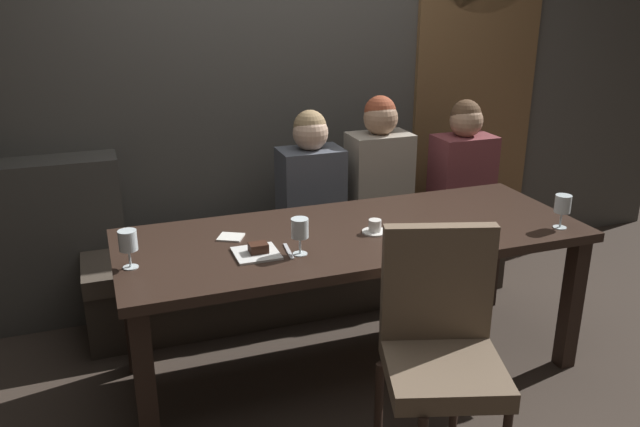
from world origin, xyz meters
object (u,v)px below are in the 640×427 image
object	(u,v)px
wine_glass_center_front	(563,205)
banquette_bench	(307,271)
diner_bearded	(379,166)
dining_table	(354,248)
wine_glass_near_right	(300,229)
espresso_cup	(375,227)
dessert_plate	(257,251)
diner_redhead	(311,178)
fork_on_table	(289,251)
chair_near_side	(441,337)
wine_glass_near_left	(128,242)
diner_far_end	(463,163)

from	to	relation	value
wine_glass_center_front	banquette_bench	bearing A→B (deg)	133.72
diner_bearded	wine_glass_center_front	distance (m)	1.13
wine_glass_center_front	dining_table	bearing A→B (deg)	162.96
wine_glass_near_right	espresso_cup	distance (m)	0.44
wine_glass_near_right	dessert_plate	world-z (taller)	wine_glass_near_right
diner_redhead	fork_on_table	world-z (taller)	diner_redhead
chair_near_side	diner_redhead	bearing A→B (deg)	91.29
diner_bearded	fork_on_table	world-z (taller)	diner_bearded
chair_near_side	fork_on_table	bearing A→B (deg)	125.83
wine_glass_near_right	dessert_plate	xyz separation A→B (m)	(-0.18, 0.06, -0.10)
chair_near_side	fork_on_table	distance (m)	0.76
chair_near_side	dessert_plate	xyz separation A→B (m)	(-0.57, 0.61, 0.20)
wine_glass_near_left	espresso_cup	bearing A→B (deg)	0.98
dessert_plate	espresso_cup	bearing A→B (deg)	6.05
dining_table	diner_redhead	xyz separation A→B (m)	(0.03, 0.73, 0.14)
wine_glass_near_right	wine_glass_near_left	size ratio (longest dim) A/B	1.00
dining_table	diner_bearded	size ratio (longest dim) A/B	2.80
chair_near_side	fork_on_table	size ratio (longest dim) A/B	5.76
banquette_bench	diner_bearded	distance (m)	0.75
banquette_bench	wine_glass_center_front	world-z (taller)	wine_glass_center_front
diner_redhead	diner_far_end	distance (m)	0.98
chair_near_side	wine_glass_near_left	bearing A→B (deg)	148.94
banquette_bench	diner_redhead	distance (m)	0.57
chair_near_side	dessert_plate	bearing A→B (deg)	132.62
wine_glass_center_front	dessert_plate	size ratio (longest dim) A/B	0.86
banquette_bench	diner_far_end	world-z (taller)	diner_far_end
wine_glass_near_left	espresso_cup	world-z (taller)	wine_glass_near_left
diner_redhead	fork_on_table	size ratio (longest dim) A/B	4.31
banquette_bench	dessert_plate	bearing A→B (deg)	-121.66
banquette_bench	wine_glass_center_front	bearing A→B (deg)	-46.28
espresso_cup	chair_near_side	bearing A→B (deg)	-91.69
dining_table	dessert_plate	bearing A→B (deg)	-167.60
diner_redhead	wine_glass_center_front	size ratio (longest dim) A/B	4.47
wine_glass_near_left	wine_glass_center_front	bearing A→B (deg)	-6.47
dining_table	fork_on_table	bearing A→B (deg)	-160.30
diner_redhead	fork_on_table	distance (m)	0.94
diner_bearded	wine_glass_near_right	world-z (taller)	diner_bearded
diner_far_end	espresso_cup	distance (m)	1.20
banquette_bench	diner_redhead	bearing A→B (deg)	36.95
wine_glass_near_left	dining_table	bearing A→B (deg)	3.72
dining_table	banquette_bench	xyz separation A→B (m)	(0.00, 0.70, -0.42)
dining_table	banquette_bench	bearing A→B (deg)	90.00
diner_far_end	dessert_plate	distance (m)	1.72
wine_glass_near_right	espresso_cup	size ratio (longest dim) A/B	1.37
dining_table	diner_far_end	distance (m)	1.25
banquette_bench	diner_bearded	size ratio (longest dim) A/B	3.18
wine_glass_center_front	espresso_cup	world-z (taller)	wine_glass_center_front
wine_glass_near_right	dessert_plate	bearing A→B (deg)	160.72
diner_redhead	espresso_cup	world-z (taller)	diner_redhead
diner_bearded	espresso_cup	bearing A→B (deg)	-115.82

